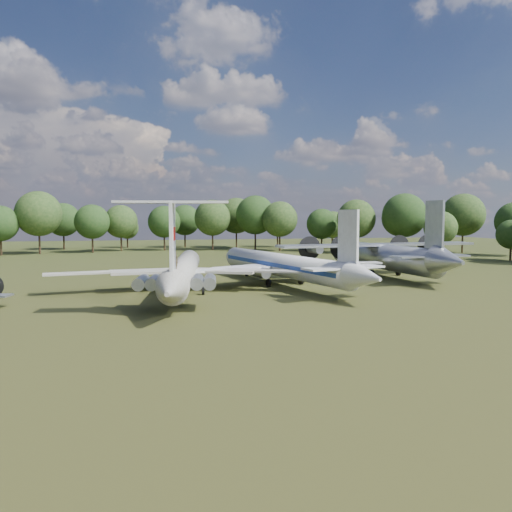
{
  "coord_description": "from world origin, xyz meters",
  "views": [
    {
      "loc": [
        -2.61,
        -65.89,
        10.07
      ],
      "look_at": [
        10.76,
        -3.78,
        5.0
      ],
      "focal_mm": 35.0,
      "sensor_mm": 36.0,
      "label": 1
    }
  ],
  "objects": [
    {
      "name": "person_on_il62",
      "position": [
        0.06,
        -12.8,
        5.46
      ],
      "size": [
        0.8,
        0.67,
        1.87
      ],
      "primitive_type": "imported",
      "rotation": [
        0.0,
        0.0,
        2.75
      ],
      "color": "olive",
      "rests_on": "il62_airliner"
    },
    {
      "name": "an12_transport",
      "position": [
        36.12,
        12.18,
        2.68
      ],
      "size": [
        40.63,
        44.43,
        5.36
      ],
      "primitive_type": null,
      "rotation": [
        0.0,
        0.0,
        0.11
      ],
      "color": "#A8AAB0",
      "rests_on": "ground"
    },
    {
      "name": "ground",
      "position": [
        0.0,
        0.0,
        0.0
      ],
      "size": [
        300.0,
        300.0,
        0.0
      ],
      "primitive_type": "plane",
      "color": "#203712",
      "rests_on": "ground"
    },
    {
      "name": "tu104_jet",
      "position": [
        16.39,
        4.55,
        2.29
      ],
      "size": [
        44.81,
        53.05,
        4.59
      ],
      "primitive_type": null,
      "rotation": [
        0.0,
        0.0,
        0.25
      ],
      "color": "silver",
      "rests_on": "ground"
    },
    {
      "name": "il62_airliner",
      "position": [
        1.7,
        -0.22,
        2.27
      ],
      "size": [
        41.22,
        50.41,
        4.53
      ],
      "primitive_type": null,
      "rotation": [
        0.0,
        0.0,
        -0.13
      ],
      "color": "silver",
      "rests_on": "ground"
    }
  ]
}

